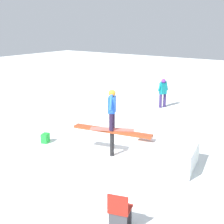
{
  "coord_description": "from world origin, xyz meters",
  "views": [
    {
      "loc": [
        -5.48,
        7.8,
        4.23
      ],
      "look_at": [
        0.0,
        0.0,
        1.5
      ],
      "focal_mm": 50.0,
      "sensor_mm": 36.0,
      "label": 1
    }
  ],
  "objects_px": {
    "rail_feature": "(112,134)",
    "main_rider_on_rail": "(112,110)",
    "bystander_teal": "(163,91)",
    "folding_chair": "(120,212)",
    "backpack_on_snow": "(45,138)"
  },
  "relations": [
    {
      "from": "rail_feature",
      "to": "main_rider_on_rail",
      "type": "distance_m",
      "value": 0.79
    },
    {
      "from": "main_rider_on_rail",
      "to": "bystander_teal",
      "type": "xyz_separation_m",
      "value": [
        1.41,
        -6.58,
        -0.71
      ]
    },
    {
      "from": "folding_chair",
      "to": "backpack_on_snow",
      "type": "distance_m",
      "value": 5.66
    },
    {
      "from": "rail_feature",
      "to": "bystander_teal",
      "type": "relative_size",
      "value": 1.81
    },
    {
      "from": "main_rider_on_rail",
      "to": "folding_chair",
      "type": "height_order",
      "value": "main_rider_on_rail"
    },
    {
      "from": "bystander_teal",
      "to": "folding_chair",
      "type": "xyz_separation_m",
      "value": [
        -3.74,
        9.62,
        -0.43
      ]
    },
    {
      "from": "rail_feature",
      "to": "backpack_on_snow",
      "type": "xyz_separation_m",
      "value": [
        2.68,
        0.44,
        -0.6
      ]
    },
    {
      "from": "folding_chair",
      "to": "rail_feature",
      "type": "bearing_deg",
      "value": -69.03
    },
    {
      "from": "backpack_on_snow",
      "to": "main_rider_on_rail",
      "type": "bearing_deg",
      "value": -99.01
    },
    {
      "from": "rail_feature",
      "to": "bystander_teal",
      "type": "height_order",
      "value": "bystander_teal"
    },
    {
      "from": "main_rider_on_rail",
      "to": "bystander_teal",
      "type": "distance_m",
      "value": 6.76
    },
    {
      "from": "rail_feature",
      "to": "main_rider_on_rail",
      "type": "relative_size",
      "value": 1.94
    },
    {
      "from": "bystander_teal",
      "to": "backpack_on_snow",
      "type": "distance_m",
      "value": 7.16
    },
    {
      "from": "bystander_teal",
      "to": "backpack_on_snow",
      "type": "xyz_separation_m",
      "value": [
        1.28,
        7.01,
        -0.67
      ]
    },
    {
      "from": "rail_feature",
      "to": "folding_chair",
      "type": "bearing_deg",
      "value": 116.73
    }
  ]
}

